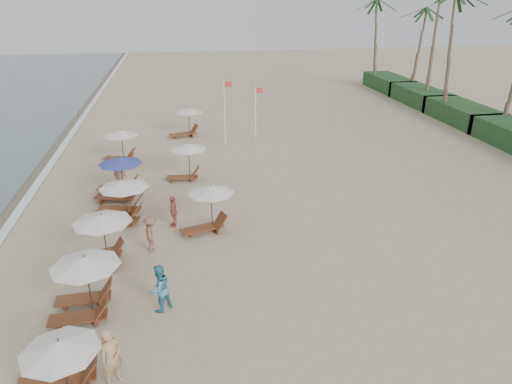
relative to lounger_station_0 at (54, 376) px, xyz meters
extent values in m
plane|color=tan|center=(6.44, 4.16, -0.96)|extent=(160.00, 160.00, 0.00)
cube|color=white|center=(-4.76, 14.16, -0.95)|extent=(0.50, 140.00, 0.02)
cube|color=#193D1C|center=(28.44, 26.16, -0.16)|extent=(3.20, 8.00, 1.60)
cube|color=#193D1C|center=(28.44, 33.66, -0.16)|extent=(3.20, 8.00, 1.60)
cube|color=#193D1C|center=(28.44, 41.16, -0.16)|extent=(3.20, 8.00, 1.60)
cylinder|color=brown|center=(29.34, 22.16, 3.94)|extent=(0.36, 0.36, 9.80)
cylinder|color=brown|center=(27.54, 27.36, 4.34)|extent=(0.36, 0.36, 10.60)
cylinder|color=brown|center=(28.44, 32.56, 4.74)|extent=(0.36, 0.36, 11.40)
cylinder|color=brown|center=(29.34, 37.76, 3.54)|extent=(0.36, 0.36, 9.00)
cylinder|color=brown|center=(27.54, 42.96, 3.94)|extent=(0.36, 0.36, 9.80)
cylinder|color=black|center=(0.30, 0.00, 0.06)|extent=(0.05, 0.05, 2.05)
cone|color=silver|center=(0.30, 0.00, 0.99)|extent=(2.16, 2.16, 0.35)
cylinder|color=black|center=(0.34, 3.99, 0.15)|extent=(0.05, 0.05, 2.23)
cone|color=silver|center=(0.34, 3.99, 1.16)|extent=(2.42, 2.42, 0.35)
cylinder|color=black|center=(0.50, 7.27, 0.16)|extent=(0.05, 0.05, 2.25)
cone|color=silver|center=(0.50, 7.27, 1.18)|extent=(2.43, 2.43, 0.35)
cylinder|color=black|center=(0.96, 11.52, 0.03)|extent=(0.05, 0.05, 1.98)
cone|color=silver|center=(0.96, 11.52, 0.92)|extent=(2.46, 2.46, 0.35)
cylinder|color=black|center=(0.56, 14.38, 0.16)|extent=(0.05, 0.05, 2.25)
cone|color=#313992|center=(0.56, 14.38, 1.19)|extent=(2.40, 2.40, 0.35)
cylinder|color=black|center=(0.09, 19.95, 0.17)|extent=(0.05, 0.05, 2.26)
cone|color=silver|center=(0.09, 19.95, 1.20)|extent=(2.32, 2.32, 0.35)
cylinder|color=black|center=(5.11, 9.73, 0.11)|extent=(0.05, 0.05, 2.15)
cone|color=silver|center=(5.11, 9.73, 1.09)|extent=(2.24, 2.24, 0.35)
cylinder|color=black|center=(4.31, 16.63, 0.11)|extent=(0.05, 0.05, 2.15)
cone|color=silver|center=(4.31, 16.63, 1.09)|extent=(2.24, 2.24, 0.35)
cylinder|color=black|center=(4.68, 26.05, 0.11)|extent=(0.05, 0.05, 2.15)
cone|color=silver|center=(4.68, 26.05, 1.09)|extent=(2.24, 2.24, 0.35)
imported|color=tan|center=(1.46, 0.52, -0.03)|extent=(0.81, 0.78, 1.88)
imported|color=teal|center=(2.75, 3.76, -0.05)|extent=(1.12, 1.10, 1.83)
imported|color=brown|center=(2.30, 8.06, -0.12)|extent=(0.75, 1.16, 1.69)
imported|color=#BE544C|center=(3.29, 10.31, -0.17)|extent=(0.58, 0.99, 1.59)
imported|color=#9D6E55|center=(0.32, 15.13, -0.02)|extent=(1.09, 1.04, 1.88)
cylinder|color=silver|center=(7.22, 23.18, 1.49)|extent=(0.08, 0.08, 4.90)
cube|color=red|center=(7.50, 23.18, 3.54)|extent=(0.55, 0.02, 0.40)
cylinder|color=silver|center=(9.76, 24.51, 1.10)|extent=(0.08, 0.08, 4.12)
cube|color=red|center=(10.04, 24.51, 2.76)|extent=(0.55, 0.02, 0.40)
camera|label=1|loc=(3.78, -10.43, 9.59)|focal=32.69mm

